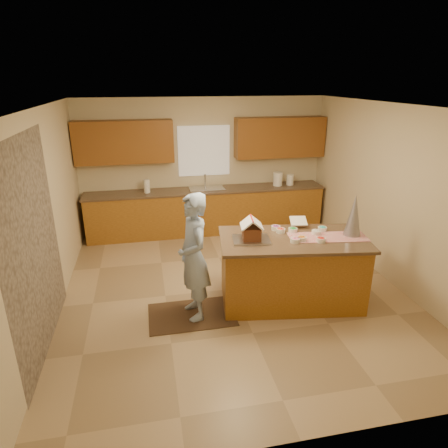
% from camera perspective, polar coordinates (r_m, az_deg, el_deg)
% --- Properties ---
extents(floor, '(5.50, 5.50, 0.00)m').
position_cam_1_polar(floor, '(6.12, 1.31, -9.39)').
color(floor, tan).
rests_on(floor, ground).
extents(ceiling, '(5.50, 5.50, 0.00)m').
position_cam_1_polar(ceiling, '(5.31, 1.56, 16.74)').
color(ceiling, silver).
rests_on(ceiling, floor).
extents(wall_back, '(5.50, 5.50, 0.00)m').
position_cam_1_polar(wall_back, '(8.18, -2.93, 8.51)').
color(wall_back, beige).
rests_on(wall_back, floor).
extents(wall_front, '(5.50, 5.50, 0.00)m').
position_cam_1_polar(wall_front, '(3.19, 12.79, -12.31)').
color(wall_front, beige).
rests_on(wall_front, floor).
extents(wall_left, '(5.50, 5.50, 0.00)m').
position_cam_1_polar(wall_left, '(5.59, -24.42, 0.93)').
color(wall_left, beige).
rests_on(wall_left, floor).
extents(wall_right, '(5.50, 5.50, 0.00)m').
position_cam_1_polar(wall_right, '(6.57, 23.23, 3.85)').
color(wall_right, beige).
rests_on(wall_right, floor).
extents(stone_accent, '(0.00, 2.50, 2.50)m').
position_cam_1_polar(stone_accent, '(4.89, -25.88, -3.25)').
color(stone_accent, gray).
rests_on(stone_accent, wall_left).
extents(window_curtain, '(1.05, 0.03, 1.00)m').
position_cam_1_polar(window_curtain, '(8.10, -2.93, 10.55)').
color(window_curtain, white).
rests_on(window_curtain, wall_back).
extents(back_counter_base, '(4.80, 0.60, 0.88)m').
position_cam_1_polar(back_counter_base, '(8.14, -2.49, 1.80)').
color(back_counter_base, '#A16421').
rests_on(back_counter_base, floor).
extents(back_counter_top, '(4.85, 0.63, 0.04)m').
position_cam_1_polar(back_counter_top, '(8.00, -2.54, 4.92)').
color(back_counter_top, brown).
rests_on(back_counter_top, back_counter_base).
extents(upper_cabinet_left, '(1.85, 0.35, 0.80)m').
position_cam_1_polar(upper_cabinet_left, '(7.83, -14.31, 11.46)').
color(upper_cabinet_left, brown).
rests_on(upper_cabinet_left, wall_back).
extents(upper_cabinet_right, '(1.85, 0.35, 0.80)m').
position_cam_1_polar(upper_cabinet_right, '(8.29, 8.11, 12.36)').
color(upper_cabinet_right, brown).
rests_on(upper_cabinet_right, wall_back).
extents(sink, '(0.70, 0.45, 0.12)m').
position_cam_1_polar(sink, '(8.00, -2.54, 4.85)').
color(sink, silver).
rests_on(sink, back_counter_top).
extents(faucet, '(0.03, 0.03, 0.28)m').
position_cam_1_polar(faucet, '(8.13, -2.76, 6.34)').
color(faucet, silver).
rests_on(faucet, back_counter_top).
extents(island_base, '(2.04, 1.23, 0.94)m').
position_cam_1_polar(island_base, '(5.68, 9.72, -6.79)').
color(island_base, '#A16421').
rests_on(island_base, floor).
extents(island_top, '(2.14, 1.33, 0.04)m').
position_cam_1_polar(island_top, '(5.48, 10.02, -2.21)').
color(island_top, brown).
rests_on(island_top, island_base).
extents(table_runner, '(1.11, 0.53, 0.01)m').
position_cam_1_polar(table_runner, '(5.60, 14.84, -1.83)').
color(table_runner, '#A60B16').
rests_on(table_runner, island_top).
extents(baking_tray, '(0.54, 0.43, 0.03)m').
position_cam_1_polar(baking_tray, '(5.31, 3.98, -2.26)').
color(baking_tray, silver).
rests_on(baking_tray, island_top).
extents(cookbook, '(0.26, 0.22, 0.10)m').
position_cam_1_polar(cookbook, '(5.84, 10.75, 0.43)').
color(cookbook, white).
rests_on(cookbook, island_top).
extents(tinsel_tree, '(0.27, 0.27, 0.59)m').
position_cam_1_polar(tinsel_tree, '(5.66, 18.35, 1.21)').
color(tinsel_tree, silver).
rests_on(tinsel_tree, island_top).
extents(rug, '(1.16, 0.76, 0.01)m').
position_cam_1_polar(rug, '(5.53, -4.71, -12.98)').
color(rug, black).
rests_on(rug, floor).
extents(boy, '(0.51, 0.68, 1.71)m').
position_cam_1_polar(boy, '(5.11, -4.43, -4.84)').
color(boy, '#9BB4DC').
rests_on(boy, rug).
extents(canister_a, '(0.17, 0.17, 0.24)m').
position_cam_1_polar(canister_a, '(8.32, 7.73, 6.36)').
color(canister_a, white).
rests_on(canister_a, back_counter_top).
extents(canister_b, '(0.20, 0.20, 0.28)m').
position_cam_1_polar(canister_b, '(8.32, 7.81, 6.51)').
color(canister_b, white).
rests_on(canister_b, back_counter_top).
extents(canister_c, '(0.15, 0.15, 0.22)m').
position_cam_1_polar(canister_c, '(8.42, 9.56, 6.36)').
color(canister_c, white).
rests_on(canister_c, back_counter_top).
extents(paper_towel, '(0.12, 0.12, 0.26)m').
position_cam_1_polar(paper_towel, '(7.87, -11.15, 5.42)').
color(paper_towel, white).
rests_on(paper_towel, back_counter_top).
extents(gingerbread_house, '(0.33, 0.34, 0.30)m').
position_cam_1_polar(gingerbread_house, '(5.26, 4.01, -1.00)').
color(gingerbread_house, brown).
rests_on(gingerbread_house, baking_tray).
extents(candy_bowls, '(0.77, 0.67, 0.06)m').
position_cam_1_polar(candy_bowls, '(5.56, 11.05, -1.35)').
color(candy_bowls, '#33BFBD').
rests_on(candy_bowls, island_top).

